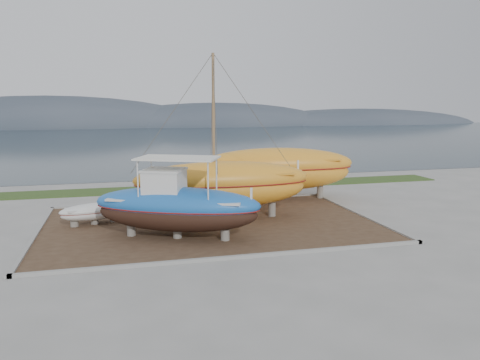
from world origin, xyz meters
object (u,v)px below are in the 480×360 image
object	(u,v)px
blue_caique	(177,198)
orange_sailboat	(223,138)
orange_bare_hull	(278,174)
white_dinghy	(94,214)

from	to	relation	value
blue_caique	orange_sailboat	bearing A→B (deg)	71.29
blue_caique	orange_bare_hull	distance (m)	11.25
orange_sailboat	white_dinghy	bearing A→B (deg)	178.18
blue_caique	orange_bare_hull	size ratio (longest dim) A/B	0.79
orange_sailboat	orange_bare_hull	distance (m)	7.35
white_dinghy	orange_sailboat	distance (m)	8.33
orange_bare_hull	orange_sailboat	bearing A→B (deg)	-128.71
blue_caique	orange_sailboat	distance (m)	5.25
white_dinghy	orange_bare_hull	size ratio (longest dim) A/B	0.35
white_dinghy	orange_bare_hull	bearing A→B (deg)	1.37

